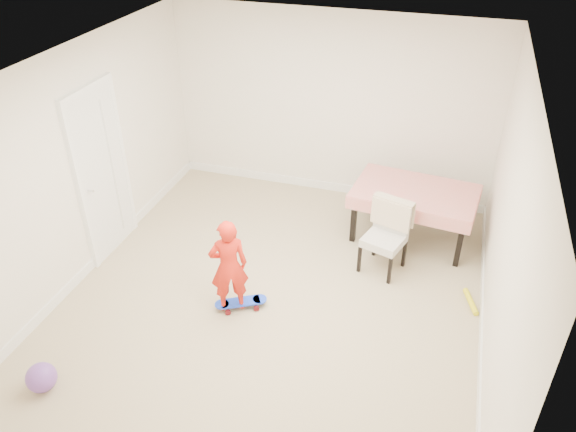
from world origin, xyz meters
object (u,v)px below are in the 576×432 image
(skateboard, at_px, (241,304))
(balloon, at_px, (41,377))
(child, at_px, (229,269))
(dining_table, at_px, (412,214))
(dining_chair, at_px, (384,238))

(skateboard, bearing_deg, balloon, -159.52)
(child, bearing_deg, skateboard, -177.54)
(dining_table, distance_m, skateboard, 2.52)
(dining_table, bearing_deg, skateboard, -123.46)
(skateboard, bearing_deg, dining_chair, 11.10)
(child, relative_size, balloon, 3.97)
(skateboard, relative_size, balloon, 2.04)
(dining_table, bearing_deg, balloon, -123.78)
(balloon, bearing_deg, skateboard, 49.61)
(balloon, bearing_deg, dining_chair, 45.29)
(skateboard, distance_m, child, 0.52)
(dining_chair, bearing_deg, balloon, -117.62)
(dining_chair, relative_size, child, 0.80)
(dining_table, distance_m, dining_chair, 0.83)
(dining_table, distance_m, balloon, 4.59)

